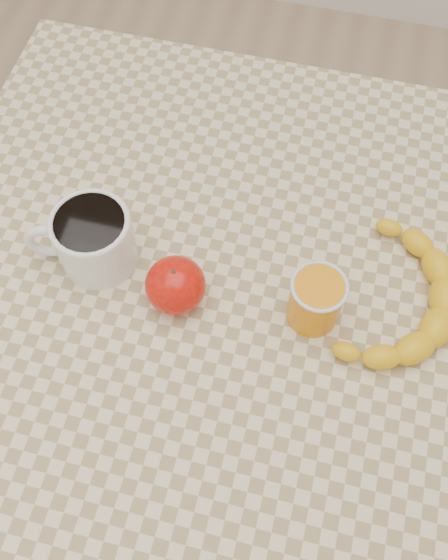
% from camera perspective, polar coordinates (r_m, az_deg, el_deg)
% --- Properties ---
extents(ground, '(3.00, 3.00, 0.00)m').
position_cam_1_polar(ground, '(1.47, 0.00, -14.27)').
color(ground, tan).
rests_on(ground, ground).
extents(table, '(0.80, 0.80, 0.75)m').
position_cam_1_polar(table, '(0.84, 0.00, -3.39)').
color(table, beige).
rests_on(table, ground).
extents(coffee_mug, '(0.14, 0.12, 0.08)m').
position_cam_1_polar(coffee_mug, '(0.77, -11.98, 3.77)').
color(coffee_mug, white).
rests_on(coffee_mug, table).
extents(orange_juice_glass, '(0.07, 0.07, 0.08)m').
position_cam_1_polar(orange_juice_glass, '(0.72, 8.38, -1.83)').
color(orange_juice_glass, orange).
rests_on(orange_juice_glass, table).
extents(apple, '(0.09, 0.09, 0.07)m').
position_cam_1_polar(apple, '(0.73, -4.46, -0.47)').
color(apple, '#A30705').
rests_on(apple, table).
extents(banana, '(0.32, 0.35, 0.04)m').
position_cam_1_polar(banana, '(0.77, 15.64, -1.73)').
color(banana, yellow).
rests_on(banana, table).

